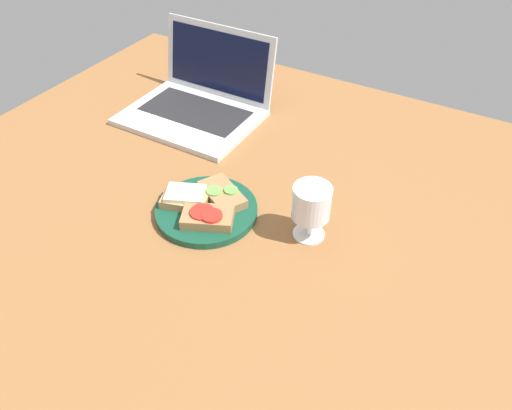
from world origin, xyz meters
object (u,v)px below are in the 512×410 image
Objects in this scene: wine_glass at (311,205)px; plate at (206,210)px; sandwich_with_cheese at (185,198)px; sandwich_with_tomato at (208,217)px; laptop at (199,100)px; sandwich_with_cucumber at (222,194)px.

plate is at bearing -167.08° from wine_glass.
plate is 4.94cm from sandwich_with_cheese.
sandwich_with_cheese is 26.84cm from wine_glass.
sandwich_with_tomato is 1.00× the size of wine_glass.
sandwich_with_cheese is 7.76cm from sandwich_with_tomato.
laptop is (-45.84, 27.95, -4.14)cm from wine_glass.
plate is 1.80× the size of sandwich_with_tomato.
laptop is at bearing 126.68° from plate.
wine_glass is (25.74, 5.76, 4.96)cm from sandwich_with_cheese.
laptop is (-27.42, 36.26, 0.87)cm from sandwich_with_tomato.
laptop reaches higher than plate.
laptop is at bearing 120.80° from sandwich_with_cheese.
wine_glass reaches higher than sandwich_with_cheese.
wine_glass is at bearing 24.28° from sandwich_with_tomato.
sandwich_with_tomato is at bearing -49.07° from plate.
sandwich_with_tomato is 0.35× the size of laptop.
sandwich_with_cucumber is at bearing -178.02° from wine_glass.
sandwich_with_tomato is at bearing -155.72° from wine_glass.
laptop is at bearing 127.10° from sandwich_with_tomato.
sandwich_with_cucumber is at bearing 70.96° from plate.
sandwich_with_cheese is at bearing -139.00° from sandwich_with_cucumber.
sandwich_with_tomato is (2.95, -3.41, 2.07)cm from plate.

